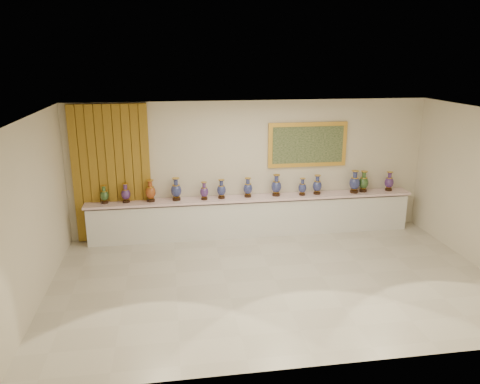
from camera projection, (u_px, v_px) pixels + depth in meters
The scene contains 17 objects.
ground at pixel (275, 280), 8.51m from camera, with size 8.00×8.00×0.00m, color beige.
room at pixel (145, 169), 10.04m from camera, with size 8.00×8.00×8.00m.
counter at pixel (253, 216), 10.54m from camera, with size 7.28×0.48×0.90m.
vase_0 at pixel (104, 195), 9.90m from camera, with size 0.24×0.24×0.40m.
vase_1 at pixel (126, 194), 9.96m from camera, with size 0.25×0.25×0.42m.
vase_2 at pixel (150, 192), 10.02m from camera, with size 0.24×0.24×0.48m.
vase_3 at pixel (176, 190), 10.10m from camera, with size 0.28×0.28×0.50m.
vase_4 at pixel (204, 192), 10.16m from camera, with size 0.19×0.19×0.40m.
vase_5 at pixel (221, 190), 10.25m from camera, with size 0.21×0.21×0.43m.
vase_6 at pixel (248, 188), 10.35m from camera, with size 0.21×0.21×0.44m.
vase_7 at pixel (276, 186), 10.43m from camera, with size 0.28×0.28×0.49m.
vase_8 at pixel (302, 188), 10.48m from camera, with size 0.23×0.23×0.39m.
vase_9 at pixel (317, 186), 10.56m from camera, with size 0.26×0.26×0.44m.
vase_10 at pixel (355, 183), 10.65m from camera, with size 0.26×0.26×0.52m.
vase_11 at pixel (364, 182), 10.74m from camera, with size 0.28×0.28×0.49m.
vase_12 at pixel (389, 182), 10.84m from camera, with size 0.23×0.23×0.45m.
label_card at pixel (177, 202), 10.03m from camera, with size 0.10×0.06×0.00m, color white.
Camera 1 is at (-1.81, -7.53, 3.92)m, focal length 35.00 mm.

